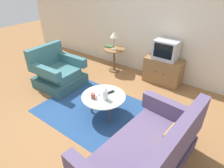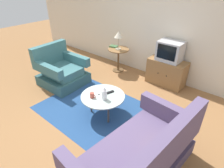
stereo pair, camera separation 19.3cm
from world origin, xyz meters
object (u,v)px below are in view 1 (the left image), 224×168
Objects in this scene: couch at (145,155)px; tv_remote_dark at (110,92)px; tv_remote_silver at (98,93)px; armchair at (58,73)px; television at (166,50)px; side_table at (114,55)px; mug at (93,96)px; vase at (105,94)px; book at (109,46)px; tv_stand at (163,71)px; table_lamp at (114,36)px; coffee_table at (104,97)px.

couch is 9.46× the size of tv_remote_dark.
armchair is at bearing -160.45° from tv_remote_silver.
tv_remote_silver is (-0.51, -1.79, -0.40)m from television.
side_table reaches higher than mug.
book is (-1.21, 1.71, 0.11)m from vase.
tv_remote_silver is at bearing -105.88° from television.
tv_stand is 5.36× the size of tv_remote_silver.
television is 2.06m from mug.
table_lamp is at bearing -170.92° from tv_stand.
book reaches higher than side_table.
table_lamp is at bearing 120.00° from coffee_table.
book reaches higher than tv_remote_silver.
vase is at bearing 28.03° from mug.
side_table is at bearing -21.38° from book.
couch is at bearing -71.99° from television.
couch reaches higher than tv_remote_dark.
vase is 0.27m from tv_remote_silver.
couch is 1.21m from vase.
couch is at bearing -71.92° from tv_stand.
television is (1.94, 1.57, 0.53)m from armchair.
television reaches higher than book.
book is at bearing 169.44° from side_table.
table_lamp reaches higher than television.
tv_stand is 1.47m from table_lamp.
coffee_table is 0.92× the size of tv_stand.
coffee_table is at bearing 59.98° from mug.
television is 4.13× the size of mug.
armchair is 2.15× the size of table_lamp.
armchair is at bearing -118.47° from book.
tv_remote_dark is (-0.34, -1.65, 0.13)m from tv_stand.
tv_remote_dark is (0.13, 0.31, -0.04)m from mug.
armchair is 6.06× the size of tv_remote_silver.
tv_stand is 1.86m from tv_remote_silver.
table_lamp reaches higher than mug.
coffee_table is 3.34× the size of vase.
vase is at bearing -65.60° from book.
coffee_table is (1.56, -0.24, 0.09)m from armchair.
couch is 13.86× the size of mug.
vase is 1.47× the size of tv_remote_silver.
television reaches higher than tv_stand.
table_lamp is (0.01, -0.03, 0.53)m from side_table.
tv_remote_dark is (0.96, -1.47, -0.02)m from side_table.
tv_stand is at bearing 9.08° from table_lamp.
armchair is at bearing 164.59° from mug.
couch is at bearing -27.65° from coffee_table.
side_table is 1.97m from vase.
television is 1.91m from tv_remote_silver.
armchair is 7.71× the size of mug.
couch is 10.90× the size of tv_remote_silver.
armchair reaches higher than side_table.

